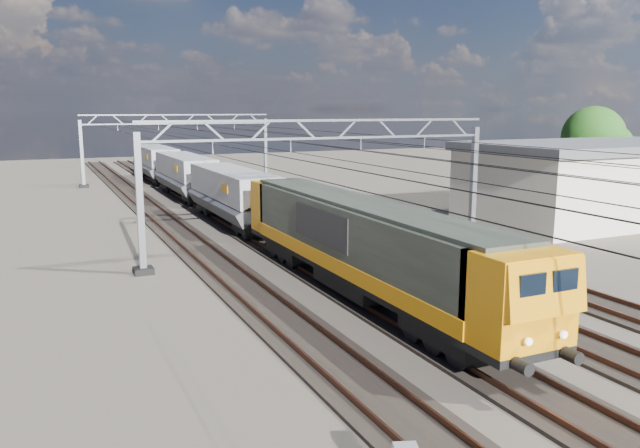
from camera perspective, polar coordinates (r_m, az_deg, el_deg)
name	(u,v)px	position (r m, az deg, el deg)	size (l,w,h in m)	color
ground	(362,272)	(29.73, 3.89, -4.40)	(160.00, 160.00, 0.00)	black
track_outer_west	(241,285)	(27.45, -7.25, -5.57)	(2.60, 140.00, 0.30)	black
track_loco	(324,275)	(28.84, 0.38, -4.70)	(2.60, 140.00, 0.30)	black
track_inner_east	(398,266)	(30.69, 7.18, -3.85)	(2.60, 140.00, 0.30)	black
track_outer_east	(465,258)	(32.92, 13.12, -3.06)	(2.60, 140.00, 0.30)	black
catenary_gantry_mid	(327,181)	(32.52, 0.61, 3.91)	(19.90, 0.90, 7.11)	gray
catenary_gantry_far	(179,146)	(66.77, -12.77, 7.01)	(19.90, 0.90, 7.11)	gray
overhead_wires	(297,142)	(36.01, -2.12, 7.48)	(12.03, 140.00, 0.53)	black
locomotive	(361,242)	(25.27, 3.73, -1.63)	(2.76, 21.10, 3.62)	black
hopper_wagon_lead	(233,192)	(41.50, -7.94, 2.90)	(3.38, 13.00, 3.25)	black
hopper_wagon_mid	(185,173)	(55.17, -12.22, 4.62)	(3.38, 13.00, 3.25)	black
hopper_wagon_third	(156,160)	(69.05, -14.80, 5.64)	(3.38, 13.00, 3.25)	black
industrial_shed	(599,180)	(47.73, 24.18, 3.66)	(18.60, 10.60, 5.40)	beige
tree_far	(598,140)	(58.92, 24.05, 7.05)	(5.72, 5.32, 7.90)	#362018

